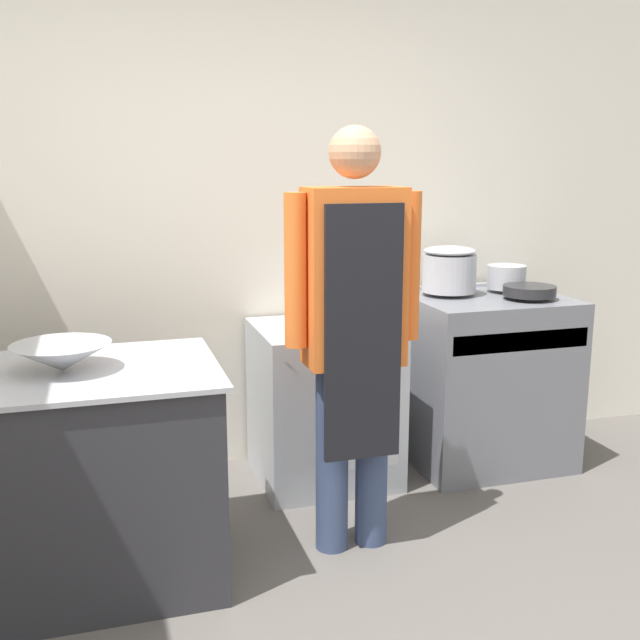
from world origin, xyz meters
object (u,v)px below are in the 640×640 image
at_px(stock_pot, 449,269).
at_px(sauce_pot, 506,277).
at_px(fridge_unit, 324,403).
at_px(stove, 486,380).
at_px(person_cook, 354,320).
at_px(mixing_bowl, 62,357).
at_px(saute_pan, 529,291).

distance_m(stock_pot, sauce_pot, 0.36).
height_order(fridge_unit, stock_pot, stock_pot).
height_order(stove, fridge_unit, stove).
distance_m(fridge_unit, sauce_pot, 1.25).
xyz_separation_m(person_cook, mixing_bowl, (-1.15, 0.06, -0.09)).
bearing_deg(fridge_unit, stove, -2.39).
height_order(stove, stock_pot, stock_pot).
relative_size(stove, fridge_unit, 1.16).
distance_m(stock_pot, saute_pan, 0.44).
relative_size(stove, mixing_bowl, 2.54).
bearing_deg(fridge_unit, sauce_pot, 4.26).
xyz_separation_m(stove, person_cook, (-1.02, -0.69, 0.54)).
height_order(person_cook, stock_pot, person_cook).
xyz_separation_m(fridge_unit, saute_pan, (1.09, -0.16, 0.57)).
distance_m(saute_pan, sauce_pot, 0.24).
bearing_deg(mixing_bowl, stock_pot, 20.68).
relative_size(person_cook, mixing_bowl, 4.79).
height_order(fridge_unit, sauce_pot, sauce_pot).
xyz_separation_m(mixing_bowl, sauce_pot, (2.34, 0.75, 0.09)).
height_order(stove, saute_pan, saute_pan).
bearing_deg(sauce_pot, fridge_unit, -175.74).
relative_size(person_cook, sauce_pot, 8.35).
bearing_deg(stove, stock_pot, 147.28).
height_order(mixing_bowl, saute_pan, saute_pan).
relative_size(stock_pot, sauce_pot, 1.36).
xyz_separation_m(mixing_bowl, saute_pan, (2.34, 0.51, 0.05)).
bearing_deg(stock_pot, sauce_pot, 0.00).
distance_m(stove, stock_pot, 0.65).
bearing_deg(sauce_pot, mixing_bowl, -162.23).
distance_m(mixing_bowl, saute_pan, 2.39).
bearing_deg(person_cook, fridge_unit, 82.66).
bearing_deg(stove, sauce_pot, 35.86).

